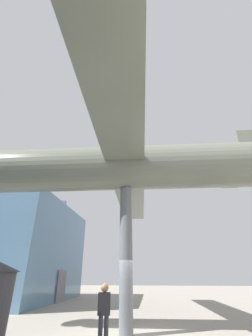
% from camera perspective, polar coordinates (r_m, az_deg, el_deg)
% --- Properties ---
extents(ground_plane, '(80.00, 80.00, 0.00)m').
position_cam_1_polar(ground_plane, '(9.94, 0.00, -36.94)').
color(ground_plane, gray).
extents(support_pylon_central, '(0.53, 0.53, 5.56)m').
position_cam_1_polar(support_pylon_central, '(9.77, 0.00, -20.75)').
color(support_pylon_central, slate).
rests_on(support_pylon_central, ground_plane).
extents(suspended_airplane, '(21.23, 15.19, 2.91)m').
position_cam_1_polar(suspended_airplane, '(10.80, -1.16, 0.00)').
color(suspended_airplane, slate).
rests_on(suspended_airplane, support_pylon_central).
extents(visitor_person, '(0.45, 0.32, 1.76)m').
position_cam_1_polar(visitor_person, '(11.53, 0.17, -30.22)').
color(visitor_person, '#4C4238').
rests_on(visitor_person, ground_plane).
extents(visitor_second, '(0.28, 0.43, 1.72)m').
position_cam_1_polar(visitor_second, '(8.47, -5.62, -32.07)').
color(visitor_second, '#383842').
rests_on(visitor_second, ground_plane).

